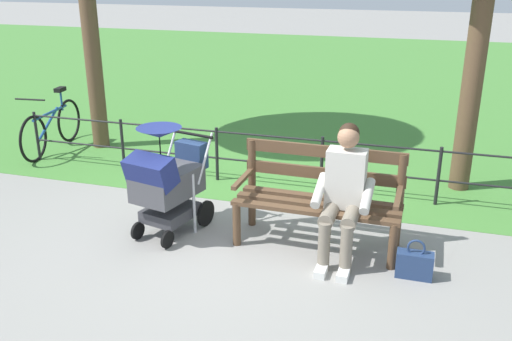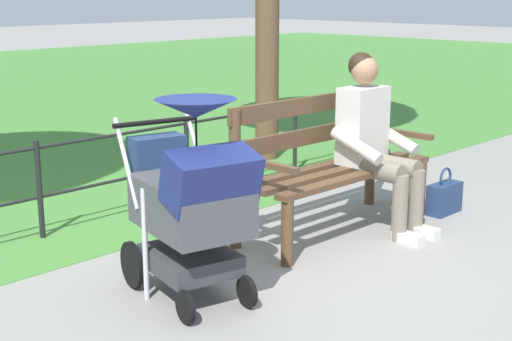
% 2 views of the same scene
% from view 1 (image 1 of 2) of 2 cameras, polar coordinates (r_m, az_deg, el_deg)
% --- Properties ---
extents(ground_plane, '(60.00, 60.00, 0.00)m').
position_cam_1_polar(ground_plane, '(5.82, -2.63, -6.51)').
color(ground_plane, gray).
extents(grass_lawn, '(40.00, 16.00, 0.01)m').
position_cam_1_polar(grass_lawn, '(14.04, 9.58, 9.33)').
color(grass_lawn, '#478438').
rests_on(grass_lawn, ground).
extents(park_bench, '(1.61, 0.63, 0.96)m').
position_cam_1_polar(park_bench, '(5.49, 6.50, -2.29)').
color(park_bench, brown).
rests_on(park_bench, ground).
extents(person_on_bench, '(0.54, 0.74, 1.28)m').
position_cam_1_polar(person_on_bench, '(5.19, 8.90, -1.96)').
color(person_on_bench, slate).
rests_on(person_on_bench, ground).
extents(stroller, '(0.68, 0.97, 1.15)m').
position_cam_1_polar(stroller, '(5.68, -9.06, -0.89)').
color(stroller, black).
rests_on(stroller, ground).
extents(handbag, '(0.32, 0.14, 0.37)m').
position_cam_1_polar(handbag, '(5.21, 15.83, -9.16)').
color(handbag, navy).
rests_on(handbag, ground).
extents(park_fence, '(6.77, 0.04, 0.70)m').
position_cam_1_polar(park_fence, '(6.90, 1.22, 1.67)').
color(park_fence, black).
rests_on(park_fence, ground).
extents(bicycle, '(0.44, 1.65, 0.89)m').
position_cam_1_polar(bicycle, '(8.79, -20.04, 4.19)').
color(bicycle, black).
rests_on(bicycle, ground).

